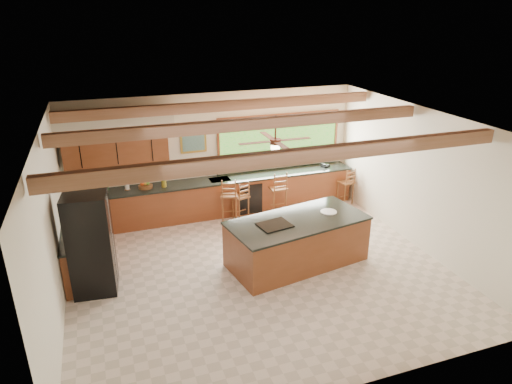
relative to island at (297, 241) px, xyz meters
name	(u,v)px	position (x,y,z in m)	size (l,w,h in m)	color
ground	(259,271)	(-0.83, -0.07, -0.48)	(7.20, 7.20, 0.00)	beige
room_shell	(240,156)	(-1.00, 0.58, 1.73)	(7.27, 6.54, 3.02)	beige
counter_run	(191,207)	(-1.65, 2.45, -0.02)	(7.12, 3.10, 1.22)	brown
island	(297,241)	(0.00, 0.00, 0.00)	(2.95, 1.76, 0.99)	brown
refrigerator	(91,243)	(-3.88, 0.33, 0.47)	(0.81, 0.80, 1.91)	black
bar_stool_a	(230,196)	(-0.73, 2.32, 0.18)	(0.50, 0.50, 1.12)	brown
bar_stool_b	(241,197)	(-0.45, 2.33, 0.10)	(0.45, 0.45, 0.99)	brown
bar_stool_c	(279,189)	(0.53, 2.32, 0.19)	(0.41, 0.41, 1.14)	brown
bar_stool_d	(347,183)	(2.47, 2.33, 0.11)	(0.43, 0.43, 1.00)	brown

